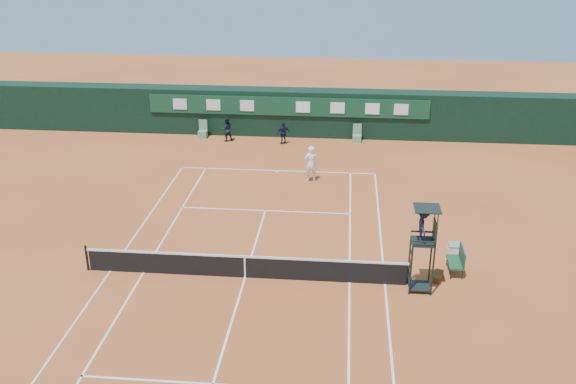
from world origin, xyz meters
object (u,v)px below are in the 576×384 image
object	(u,v)px
player_bench	(458,259)
cooler	(455,251)
umpire_chair	(424,232)
player	(311,163)
tennis_net	(245,266)

from	to	relation	value
player_bench	cooler	distance (m)	1.25
umpire_chair	player_bench	xyz separation A→B (m)	(1.65, 1.44, -1.86)
umpire_chair	player	world-z (taller)	umpire_chair
tennis_net	player	size ratio (longest dim) A/B	6.54
player_bench	cooler	xyz separation A→B (m)	(0.07, 1.22, -0.27)
player_bench	cooler	world-z (taller)	player_bench
tennis_net	player_bench	distance (m)	8.48
tennis_net	cooler	bearing A→B (deg)	15.79
player	umpire_chair	bearing A→B (deg)	94.62
cooler	player	xyz separation A→B (m)	(-6.51, 8.17, 0.66)
tennis_net	cooler	distance (m)	8.80
player_bench	player	xyz separation A→B (m)	(-6.44, 9.39, 0.39)
player_bench	cooler	size ratio (longest dim) A/B	1.86
umpire_chair	cooler	xyz separation A→B (m)	(1.72, 2.65, -2.13)
tennis_net	player	bearing A→B (deg)	79.50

